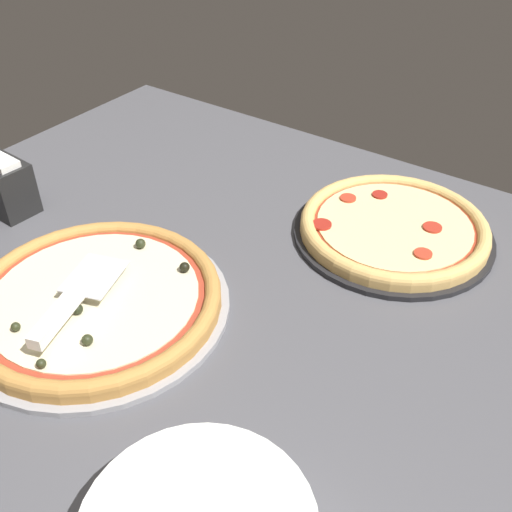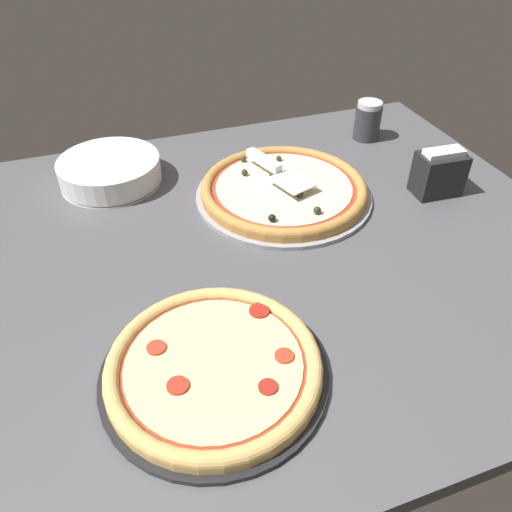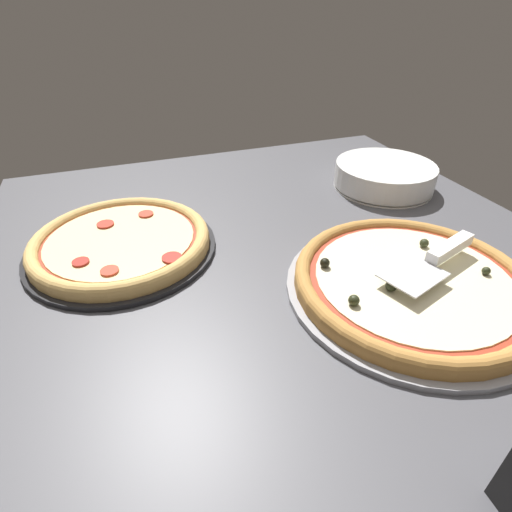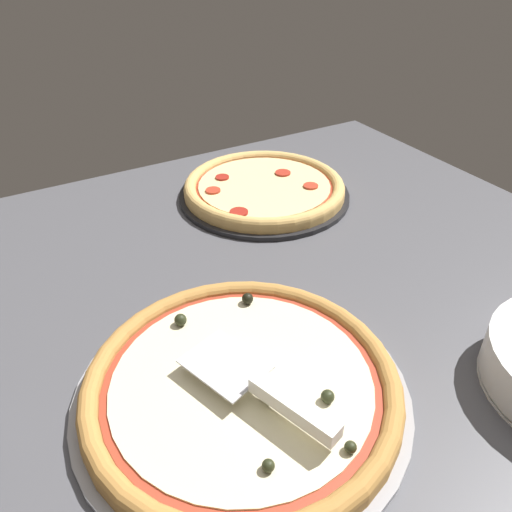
{
  "view_description": "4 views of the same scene",
  "coord_description": "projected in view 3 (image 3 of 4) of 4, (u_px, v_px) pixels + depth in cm",
  "views": [
    {
      "loc": [
        50.59,
        -58.5,
        64.34
      ],
      "look_at": [
        5.06,
        6.65,
        3.0
      ],
      "focal_mm": 42.0,
      "sensor_mm": 36.0,
      "label": 1
    },
    {
      "loc": [
        30.28,
        77.77,
        64.93
      ],
      "look_at": [
        5.06,
        6.65,
        3.0
      ],
      "focal_mm": 35.0,
      "sensor_mm": 36.0,
      "label": 2
    },
    {
      "loc": [
        -50.6,
        26.92,
        42.93
      ],
      "look_at": [
        5.06,
        6.65,
        3.0
      ],
      "focal_mm": 28.0,
      "sensor_mm": 36.0,
      "label": 3
    },
    {
      "loc": [
        -29.19,
        -52.78,
        50.38
      ],
      "look_at": [
        5.06,
        6.65,
        3.0
      ],
      "focal_mm": 35.0,
      "sensor_mm": 36.0,
      "label": 4
    }
  ],
  "objects": [
    {
      "name": "pizza_front",
      "position": [
        413.0,
        281.0,
        0.67
      ],
      "size": [
        39.4,
        39.4,
        3.84
      ],
      "color": "#B77F3D",
      "rests_on": "pizza_pan_front"
    },
    {
      "name": "pizza_pan_front",
      "position": [
        410.0,
        289.0,
        0.68
      ],
      "size": [
        41.91,
        41.91,
        1.0
      ],
      "primitive_type": "cylinder",
      "color": "#939399",
      "rests_on": "ground_plane"
    },
    {
      "name": "ground_plane",
      "position": [
        300.0,
        286.0,
        0.72
      ],
      "size": [
        134.97,
        113.22,
        3.6
      ],
      "primitive_type": "cube",
      "color": "#4C4C51"
    },
    {
      "name": "plate_stack",
      "position": [
        384.0,
        176.0,
        1.01
      ],
      "size": [
        24.81,
        24.81,
        6.3
      ],
      "color": "white",
      "rests_on": "ground_plane"
    },
    {
      "name": "serving_spatula",
      "position": [
        441.0,
        254.0,
        0.67
      ],
      "size": [
        11.19,
        21.67,
        2.0
      ],
      "color": "silver",
      "rests_on": "pizza_front"
    },
    {
      "name": "pizza_back",
      "position": [
        121.0,
        241.0,
        0.77
      ],
      "size": [
        34.09,
        34.09,
        2.79
      ],
      "color": "#DBAD60",
      "rests_on": "pizza_pan_back"
    },
    {
      "name": "pizza_pan_back",
      "position": [
        123.0,
        248.0,
        0.78
      ],
      "size": [
        36.27,
        36.27,
        1.0
      ],
      "primitive_type": "cylinder",
      "color": "black",
      "rests_on": "ground_plane"
    }
  ]
}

